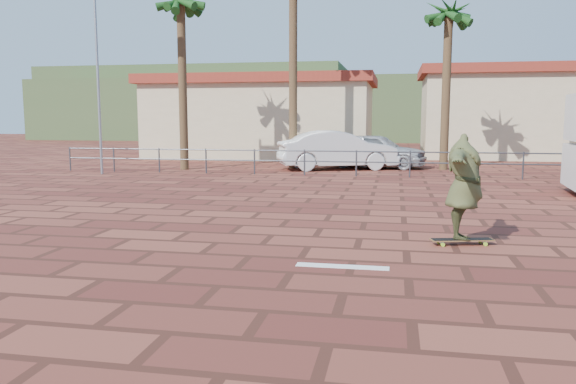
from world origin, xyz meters
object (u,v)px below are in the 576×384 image
(longboard, at_px, (462,240))
(car_silver, at_px, (375,150))
(skateboarder, at_px, (464,187))
(car_white, at_px, (338,150))

(longboard, bearing_deg, car_silver, 83.12)
(skateboarder, relative_size, car_silver, 0.50)
(skateboarder, height_order, car_white, skateboarder)
(skateboarder, relative_size, car_white, 0.45)
(car_white, bearing_deg, car_silver, -71.98)
(longboard, height_order, car_white, car_white)
(car_silver, bearing_deg, longboard, -160.12)
(longboard, distance_m, car_silver, 15.51)
(car_silver, distance_m, car_white, 2.01)
(car_silver, bearing_deg, skateboarder, -160.12)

